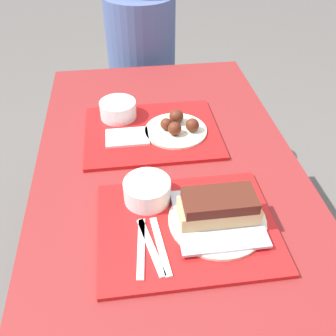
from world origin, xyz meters
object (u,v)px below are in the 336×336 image
at_px(tray_far, 152,132).
at_px(bowl_coleslaw_far, 118,109).
at_px(wings_plate_far, 177,127).
at_px(brisket_sandwich_plate, 218,212).
at_px(bowl_coleslaw_near, 147,190).
at_px(tray_near, 187,227).
at_px(person_seated_across, 141,39).

relative_size(tray_far, bowl_coleslaw_far, 3.53).
bearing_deg(wings_plate_far, brisket_sandwich_plate, -84.24).
distance_m(bowl_coleslaw_near, bowl_coleslaw_far, 0.41).
bearing_deg(tray_far, tray_near, -83.81).
distance_m(tray_near, tray_far, 0.41).
bearing_deg(bowl_coleslaw_far, tray_near, -73.70).
height_order(bowl_coleslaw_near, bowl_coleslaw_far, same).
xyz_separation_m(tray_near, tray_far, (-0.04, 0.41, 0.00)).
height_order(tray_far, bowl_coleslaw_near, bowl_coleslaw_near).
xyz_separation_m(bowl_coleslaw_near, person_seated_across, (0.06, 1.03, -0.01)).
xyz_separation_m(tray_near, person_seated_across, (-0.03, 1.13, 0.03)).
bearing_deg(tray_far, bowl_coleslaw_near, -97.78).
bearing_deg(bowl_coleslaw_near, brisket_sandwich_plate, -31.62).
xyz_separation_m(tray_far, person_seated_across, (0.02, 0.72, 0.03)).
relative_size(bowl_coleslaw_far, wings_plate_far, 0.61).
bearing_deg(tray_far, wings_plate_far, -9.27).
xyz_separation_m(tray_near, wings_plate_far, (0.03, 0.40, 0.02)).
height_order(tray_near, brisket_sandwich_plate, brisket_sandwich_plate).
xyz_separation_m(bowl_coleslaw_near, bowl_coleslaw_far, (-0.06, 0.40, 0.00)).
relative_size(bowl_coleslaw_far, person_seated_across, 0.18).
distance_m(bowl_coleslaw_far, person_seated_across, 0.63).
distance_m(tray_near, bowl_coleslaw_far, 0.53).
distance_m(tray_far, bowl_coleslaw_far, 0.15).
relative_size(tray_near, bowl_coleslaw_far, 3.53).
relative_size(tray_near, brisket_sandwich_plate, 1.79).
distance_m(bowl_coleslaw_near, person_seated_across, 1.03).
height_order(tray_far, bowl_coleslaw_far, bowl_coleslaw_far).
bearing_deg(person_seated_across, tray_far, -91.54).
xyz_separation_m(brisket_sandwich_plate, person_seated_across, (-0.10, 1.13, -0.01)).
bearing_deg(bowl_coleslaw_far, wings_plate_far, -31.07).
height_order(tray_near, person_seated_across, person_seated_across).
xyz_separation_m(tray_far, bowl_coleslaw_near, (-0.04, -0.31, 0.04)).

